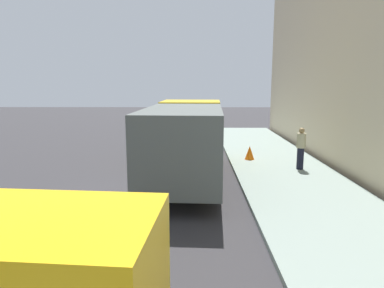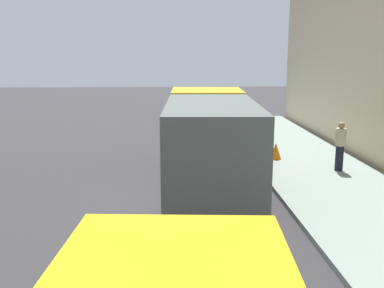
# 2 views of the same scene
# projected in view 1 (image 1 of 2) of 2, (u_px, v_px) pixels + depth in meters

# --- Properties ---
(ground) EXTENTS (80.00, 80.00, 0.00)m
(ground) POSITION_uv_depth(u_px,v_px,m) (150.00, 190.00, 11.17)
(ground) COLOR #312F32
(sidewalk) EXTENTS (3.88, 30.00, 0.14)m
(sidewalk) POSITION_uv_depth(u_px,v_px,m) (301.00, 189.00, 11.11)
(sidewalk) COLOR gray
(sidewalk) RESTS_ON ground
(large_utility_truck) EXTENTS (2.78, 7.56, 2.74)m
(large_utility_truck) POSITION_uv_depth(u_px,v_px,m) (186.00, 138.00, 12.02)
(large_utility_truck) COLOR yellow
(large_utility_truck) RESTS_ON ground
(pedestrian_walking) EXTENTS (0.44, 0.44, 1.64)m
(pedestrian_walking) POSITION_uv_depth(u_px,v_px,m) (301.00, 147.00, 13.26)
(pedestrian_walking) COLOR black
(pedestrian_walking) RESTS_ON sidewalk
(traffic_cone_orange) EXTENTS (0.42, 0.42, 0.60)m
(traffic_cone_orange) POSITION_uv_depth(u_px,v_px,m) (250.00, 153.00, 15.05)
(traffic_cone_orange) COLOR orange
(traffic_cone_orange) RESTS_ON sidewalk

